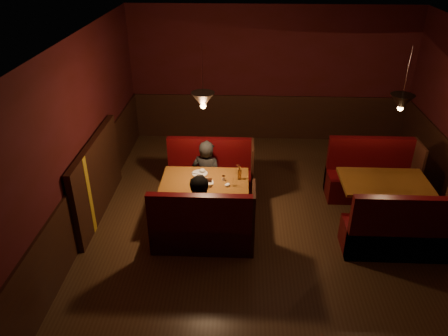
{
  "coord_description": "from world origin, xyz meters",
  "views": [
    {
      "loc": [
        -0.59,
        -5.64,
        4.19
      ],
      "look_at": [
        -0.85,
        0.26,
        0.95
      ],
      "focal_mm": 35.0,
      "sensor_mm": 36.0,
      "label": 1
    }
  ],
  "objects_px": {
    "second_bench_far": "(370,179)",
    "diner_a": "(207,162)",
    "main_bench_near": "(203,230)",
    "second_bench_near": "(398,235)",
    "diner_b": "(202,201)",
    "main_table": "(206,189)",
    "main_bench_far": "(211,177)",
    "second_table": "(383,192)"
  },
  "relations": [
    {
      "from": "second_bench_far",
      "to": "second_table",
      "type": "bearing_deg",
      "value": -92.2
    },
    {
      "from": "main_bench_near",
      "to": "second_bench_far",
      "type": "distance_m",
      "value": 3.24
    },
    {
      "from": "second_bench_far",
      "to": "diner_b",
      "type": "distance_m",
      "value": 3.2
    },
    {
      "from": "main_table",
      "to": "second_bench_far",
      "type": "bearing_deg",
      "value": 16.57
    },
    {
      "from": "second_table",
      "to": "diner_b",
      "type": "distance_m",
      "value": 2.87
    },
    {
      "from": "second_bench_far",
      "to": "second_bench_near",
      "type": "xyz_separation_m",
      "value": [
        0.0,
        -1.61,
        0.0
      ]
    },
    {
      "from": "main_bench_far",
      "to": "second_bench_far",
      "type": "distance_m",
      "value": 2.81
    },
    {
      "from": "second_bench_far",
      "to": "second_bench_near",
      "type": "height_order",
      "value": "same"
    },
    {
      "from": "main_bench_far",
      "to": "main_bench_near",
      "type": "distance_m",
      "value": 1.55
    },
    {
      "from": "main_bench_near",
      "to": "diner_b",
      "type": "distance_m",
      "value": 0.44
    },
    {
      "from": "main_table",
      "to": "main_bench_far",
      "type": "bearing_deg",
      "value": 88.81
    },
    {
      "from": "second_bench_near",
      "to": "diner_b",
      "type": "relative_size",
      "value": 1.01
    },
    {
      "from": "main_bench_near",
      "to": "diner_b",
      "type": "xyz_separation_m",
      "value": [
        -0.02,
        0.15,
        0.41
      ]
    },
    {
      "from": "diner_a",
      "to": "diner_b",
      "type": "bearing_deg",
      "value": 106.9
    },
    {
      "from": "main_table",
      "to": "diner_a",
      "type": "distance_m",
      "value": 0.61
    },
    {
      "from": "diner_b",
      "to": "main_bench_near",
      "type": "bearing_deg",
      "value": -102.23
    },
    {
      "from": "diner_b",
      "to": "main_table",
      "type": "bearing_deg",
      "value": 72.16
    },
    {
      "from": "main_bench_far",
      "to": "second_table",
      "type": "xyz_separation_m",
      "value": [
        2.77,
        -0.74,
        0.24
      ]
    },
    {
      "from": "main_bench_far",
      "to": "diner_b",
      "type": "bearing_deg",
      "value": -90.63
    },
    {
      "from": "main_table",
      "to": "second_table",
      "type": "relative_size",
      "value": 1.01
    },
    {
      "from": "main_bench_near",
      "to": "second_table",
      "type": "relative_size",
      "value": 1.12
    },
    {
      "from": "second_bench_far",
      "to": "diner_a",
      "type": "relative_size",
      "value": 1.01
    },
    {
      "from": "second_bench_far",
      "to": "main_bench_near",
      "type": "bearing_deg",
      "value": -150.03
    },
    {
      "from": "second_table",
      "to": "second_bench_near",
      "type": "xyz_separation_m",
      "value": [
        0.03,
        -0.81,
        -0.22
      ]
    },
    {
      "from": "second_bench_far",
      "to": "main_table",
      "type": "bearing_deg",
      "value": -163.43
    },
    {
      "from": "main_bench_near",
      "to": "second_bench_near",
      "type": "bearing_deg",
      "value": 0.12
    },
    {
      "from": "main_table",
      "to": "second_bench_near",
      "type": "height_order",
      "value": "second_bench_near"
    },
    {
      "from": "second_table",
      "to": "second_bench_far",
      "type": "distance_m",
      "value": 0.84
    },
    {
      "from": "main_bench_near",
      "to": "diner_b",
      "type": "height_order",
      "value": "diner_b"
    },
    {
      "from": "main_bench_far",
      "to": "second_bench_far",
      "type": "height_order",
      "value": "second_bench_far"
    },
    {
      "from": "main_table",
      "to": "diner_b",
      "type": "distance_m",
      "value": 0.65
    },
    {
      "from": "second_table",
      "to": "main_bench_near",
      "type": "bearing_deg",
      "value": -163.69
    },
    {
      "from": "main_bench_far",
      "to": "second_bench_far",
      "type": "relative_size",
      "value": 1.01
    },
    {
      "from": "second_bench_near",
      "to": "diner_a",
      "type": "relative_size",
      "value": 1.01
    },
    {
      "from": "main_bench_far",
      "to": "diner_b",
      "type": "relative_size",
      "value": 1.02
    },
    {
      "from": "main_bench_far",
      "to": "second_table",
      "type": "bearing_deg",
      "value": -14.99
    },
    {
      "from": "main_table",
      "to": "diner_a",
      "type": "bearing_deg",
      "value": 93.39
    },
    {
      "from": "main_bench_far",
      "to": "diner_b",
      "type": "distance_m",
      "value": 1.46
    },
    {
      "from": "main_table",
      "to": "second_bench_near",
      "type": "distance_m",
      "value": 2.93
    },
    {
      "from": "main_bench_far",
      "to": "second_bench_far",
      "type": "xyz_separation_m",
      "value": [
        2.81,
        0.06,
        0.01
      ]
    },
    {
      "from": "main_bench_far",
      "to": "second_bench_near",
      "type": "height_order",
      "value": "second_bench_near"
    },
    {
      "from": "main_bench_near",
      "to": "second_bench_far",
      "type": "height_order",
      "value": "second_bench_far"
    }
  ]
}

